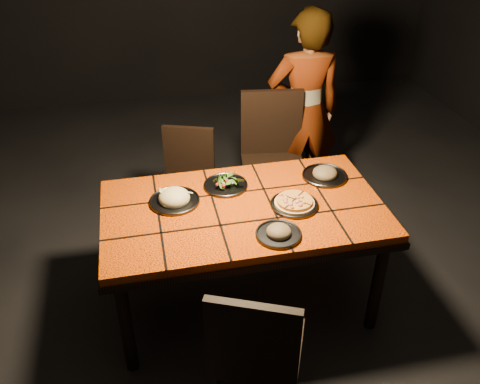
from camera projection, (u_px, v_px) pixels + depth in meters
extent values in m
cube|color=black|center=(243.00, 303.00, 3.33)|extent=(6.00, 7.00, 0.04)
cube|color=#DB4906|center=(243.00, 210.00, 2.92)|extent=(1.60, 0.90, 0.05)
cube|color=black|center=(243.00, 216.00, 2.94)|extent=(1.62, 0.92, 0.04)
cylinder|color=black|center=(126.00, 326.00, 2.70)|extent=(0.07, 0.07, 0.66)
cylinder|color=black|center=(377.00, 286.00, 2.96)|extent=(0.07, 0.07, 0.66)
cylinder|color=black|center=(123.00, 241.00, 3.31)|extent=(0.07, 0.07, 0.66)
cylinder|color=black|center=(332.00, 214.00, 3.56)|extent=(0.07, 0.07, 0.66)
cube|color=black|center=(258.00, 347.00, 2.45)|extent=(0.54, 0.54, 0.04)
cube|color=black|center=(252.00, 343.00, 2.16)|extent=(0.39, 0.20, 0.45)
cylinder|color=black|center=(294.00, 356.00, 2.69)|extent=(0.04, 0.04, 0.42)
cylinder|color=black|center=(232.00, 346.00, 2.74)|extent=(0.04, 0.04, 0.42)
cube|color=black|center=(186.00, 190.00, 3.68)|extent=(0.48, 0.48, 0.04)
cube|color=black|center=(189.00, 152.00, 3.70)|extent=(0.36, 0.16, 0.41)
cylinder|color=black|center=(163.00, 224.00, 3.69)|extent=(0.03, 0.03, 0.38)
cylinder|color=black|center=(204.00, 227.00, 3.66)|extent=(0.03, 0.03, 0.38)
cylinder|color=black|center=(173.00, 201.00, 3.94)|extent=(0.03, 0.03, 0.38)
cylinder|color=black|center=(211.00, 204.00, 3.91)|extent=(0.03, 0.03, 0.38)
cube|color=black|center=(274.00, 168.00, 3.77)|extent=(0.52, 0.52, 0.04)
cube|color=black|center=(271.00, 122.00, 3.80)|extent=(0.46, 0.11, 0.50)
cylinder|color=black|center=(251.00, 211.00, 3.75)|extent=(0.04, 0.04, 0.47)
cylinder|color=black|center=(300.00, 209.00, 3.77)|extent=(0.04, 0.04, 0.47)
cylinder|color=black|center=(246.00, 184.00, 4.06)|extent=(0.04, 0.04, 0.47)
cylinder|color=black|center=(292.00, 183.00, 4.08)|extent=(0.04, 0.04, 0.47)
imported|color=brown|center=(304.00, 112.00, 3.89)|extent=(0.60, 0.41, 1.58)
cylinder|color=#3E3E43|center=(294.00, 205.00, 2.90)|extent=(0.27, 0.27, 0.01)
torus|color=#3E3E43|center=(294.00, 204.00, 2.90)|extent=(0.28, 0.28, 0.01)
cylinder|color=tan|center=(294.00, 203.00, 2.90)|extent=(0.33, 0.33, 0.01)
cylinder|color=#F1A23E|center=(295.00, 201.00, 2.89)|extent=(0.29, 0.29, 0.02)
cylinder|color=#3E3E43|center=(175.00, 201.00, 2.94)|extent=(0.29, 0.29, 0.01)
torus|color=#3E3E43|center=(174.00, 200.00, 2.93)|extent=(0.29, 0.29, 0.01)
ellipsoid|color=beige|center=(174.00, 197.00, 2.92)|extent=(0.17, 0.17, 0.10)
cylinder|color=#3E3E43|center=(226.00, 186.00, 3.08)|extent=(0.27, 0.27, 0.01)
torus|color=#3E3E43|center=(226.00, 184.00, 3.07)|extent=(0.27, 0.27, 0.01)
cylinder|color=#3E3E43|center=(279.00, 235.00, 2.67)|extent=(0.24, 0.24, 0.01)
torus|color=#3E3E43|center=(279.00, 233.00, 2.67)|extent=(0.25, 0.25, 0.01)
ellipsoid|color=brown|center=(279.00, 231.00, 2.66)|extent=(0.15, 0.15, 0.08)
cylinder|color=#3E3E43|center=(325.00, 176.00, 3.17)|extent=(0.28, 0.28, 0.01)
torus|color=#3E3E43|center=(325.00, 175.00, 3.17)|extent=(0.28, 0.28, 0.01)
ellipsoid|color=brown|center=(325.00, 172.00, 3.15)|extent=(0.17, 0.17, 0.09)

